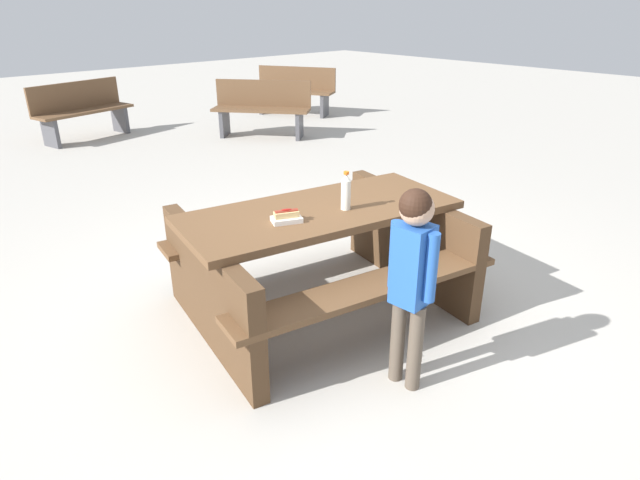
# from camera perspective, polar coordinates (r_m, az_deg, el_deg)

# --- Properties ---
(ground_plane) EXTENTS (30.00, 30.00, 0.00)m
(ground_plane) POSITION_cam_1_polar(r_m,az_deg,el_deg) (3.83, 0.00, -7.20)
(ground_plane) COLOR #B7B2A8
(ground_plane) RESTS_ON ground
(picnic_table) EXTENTS (2.04, 1.72, 0.75)m
(picnic_table) POSITION_cam_1_polar(r_m,az_deg,el_deg) (3.62, 0.00, -1.16)
(picnic_table) COLOR brown
(picnic_table) RESTS_ON ground
(soda_bottle) EXTENTS (0.06, 0.06, 0.25)m
(soda_bottle) POSITION_cam_1_polar(r_m,az_deg,el_deg) (3.45, 2.75, 5.08)
(soda_bottle) COLOR silver
(soda_bottle) RESTS_ON picnic_table
(hotdog_tray) EXTENTS (0.21, 0.17, 0.08)m
(hotdog_tray) POSITION_cam_1_polar(r_m,az_deg,el_deg) (3.28, -3.55, 2.43)
(hotdog_tray) COLOR white
(hotdog_tray) RESTS_ON picnic_table
(child_in_coat) EXTENTS (0.18, 0.28, 1.15)m
(child_in_coat) POSITION_cam_1_polar(r_m,az_deg,el_deg) (2.81, 9.68, -2.69)
(child_in_coat) COLOR brown
(child_in_coat) RESTS_ON ground
(park_bench_near) EXTENTS (1.26, 1.41, 0.85)m
(park_bench_near) POSITION_cam_1_polar(r_m,az_deg,el_deg) (8.69, -6.12, 13.70)
(park_bench_near) COLOR brown
(park_bench_near) RESTS_ON ground
(park_bench_mid) EXTENTS (1.55, 0.74, 0.85)m
(park_bench_mid) POSITION_cam_1_polar(r_m,az_deg,el_deg) (9.24, -23.78, 12.47)
(park_bench_mid) COLOR brown
(park_bench_mid) RESTS_ON ground
(park_bench_far) EXTENTS (1.10, 1.50, 0.85)m
(park_bench_far) POSITION_cam_1_polar(r_m,az_deg,el_deg) (10.45, -2.67, 15.52)
(park_bench_far) COLOR brown
(park_bench_far) RESTS_ON ground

